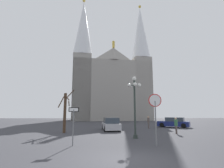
{
  "coord_description": "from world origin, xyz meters",
  "views": [
    {
      "loc": [
        -1.0,
        -8.01,
        2.05
      ],
      "look_at": [
        0.17,
        20.88,
        6.74
      ],
      "focal_mm": 28.34,
      "sensor_mm": 36.0,
      "label": 1
    }
  ],
  "objects": [
    {
      "name": "pedestrian_standing",
      "position": [
        4.78,
        15.54,
        0.95
      ],
      "size": [
        0.32,
        0.32,
        1.59
      ],
      "color": "#594C47",
      "rests_on": "ground"
    },
    {
      "name": "one_way_arrow_sign",
      "position": [
        -3.0,
        3.57,
        1.53
      ],
      "size": [
        0.65,
        0.16,
        2.38
      ],
      "color": "slate",
      "rests_on": "ground"
    },
    {
      "name": "pedestrian_walking",
      "position": [
        5.99,
        9.42,
        0.95
      ],
      "size": [
        0.32,
        0.32,
        1.59
      ],
      "color": "#594C47",
      "rests_on": "ground"
    },
    {
      "name": "parked_car_near_silver",
      "position": [
        -0.27,
        13.18,
        0.69
      ],
      "size": [
        2.17,
        4.38,
        1.47
      ],
      "color": "#B7B7BC",
      "rests_on": "ground"
    },
    {
      "name": "stop_sign",
      "position": [
        2.23,
        3.29,
        2.3
      ],
      "size": [
        0.83,
        0.08,
        3.25
      ],
      "color": "slate",
      "rests_on": "ground"
    },
    {
      "name": "ground_plane",
      "position": [
        0.0,
        0.0,
        0.0
      ],
      "size": [
        120.0,
        120.0,
        0.0
      ],
      "primitive_type": "plane",
      "color": "#38383D"
    },
    {
      "name": "bare_tree",
      "position": [
        -5.17,
        10.89,
        2.23
      ],
      "size": [
        1.6,
        1.39,
        4.49
      ],
      "color": "#473323",
      "rests_on": "ground"
    },
    {
      "name": "parked_car_far_navy",
      "position": [
        8.78,
        17.13,
        0.65
      ],
      "size": [
        4.5,
        3.69,
        1.39
      ],
      "color": "navy",
      "rests_on": "ground"
    },
    {
      "name": "cathedral",
      "position": [
        0.72,
        40.72,
        10.51
      ],
      "size": [
        22.2,
        14.39,
        33.31
      ],
      "color": "gray",
      "rests_on": "ground"
    },
    {
      "name": "street_lamp",
      "position": [
        1.46,
        6.51,
        3.16
      ],
      "size": [
        1.14,
        1.14,
        5.05
      ],
      "color": "#2D3833",
      "rests_on": "ground"
    }
  ]
}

